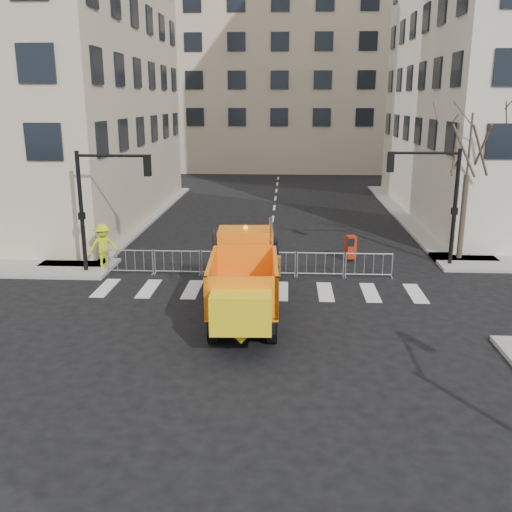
# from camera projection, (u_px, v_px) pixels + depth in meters

# --- Properties ---
(ground) EXTENTS (120.00, 120.00, 0.00)m
(ground) POSITION_uv_depth(u_px,v_px,m) (256.00, 347.00, 17.79)
(ground) COLOR black
(ground) RESTS_ON ground
(sidewalk_back) EXTENTS (64.00, 5.00, 0.15)m
(sidewalk_back) POSITION_uv_depth(u_px,v_px,m) (266.00, 268.00, 25.96)
(sidewalk_back) COLOR gray
(sidewalk_back) RESTS_ON ground
(building_far) EXTENTS (30.00, 18.00, 24.00)m
(building_far) POSITION_uv_depth(u_px,v_px,m) (281.00, 59.00, 64.70)
(building_far) COLOR tan
(building_far) RESTS_ON ground
(traffic_light_left) EXTENTS (0.18, 0.18, 5.40)m
(traffic_light_left) POSITION_uv_depth(u_px,v_px,m) (82.00, 214.00, 24.73)
(traffic_light_left) COLOR black
(traffic_light_left) RESTS_ON ground
(traffic_light_right) EXTENTS (0.18, 0.18, 5.40)m
(traffic_light_right) POSITION_uv_depth(u_px,v_px,m) (455.00, 209.00, 25.78)
(traffic_light_right) COLOR black
(traffic_light_right) RESTS_ON ground
(crowd_barriers) EXTENTS (12.60, 0.60, 1.10)m
(crowd_barriers) POSITION_uv_depth(u_px,v_px,m) (248.00, 263.00, 25.01)
(crowd_barriers) COLOR #9EA0A5
(crowd_barriers) RESTS_ON ground
(street_tree) EXTENTS (3.00, 3.00, 7.50)m
(street_tree) POSITION_uv_depth(u_px,v_px,m) (466.00, 183.00, 26.43)
(street_tree) COLOR #382B21
(street_tree) RESTS_ON ground
(plow_truck) EXTENTS (2.89, 8.81, 3.38)m
(plow_truck) POSITION_uv_depth(u_px,v_px,m) (244.00, 277.00, 19.81)
(plow_truck) COLOR black
(plow_truck) RESTS_ON ground
(cop_a) EXTENTS (0.81, 0.77, 1.87)m
(cop_a) POSITION_uv_depth(u_px,v_px,m) (274.00, 259.00, 24.27)
(cop_a) COLOR black
(cop_a) RESTS_ON ground
(cop_b) EXTENTS (1.03, 0.91, 1.76)m
(cop_b) POSITION_uv_depth(u_px,v_px,m) (215.00, 267.00, 23.20)
(cop_b) COLOR black
(cop_b) RESTS_ON ground
(cop_c) EXTENTS (1.03, 0.90, 1.67)m
(cop_c) POSITION_uv_depth(u_px,v_px,m) (217.00, 265.00, 23.64)
(cop_c) COLOR black
(cop_c) RESTS_ON ground
(worker) EXTENTS (1.51, 1.23, 2.03)m
(worker) POSITION_uv_depth(u_px,v_px,m) (103.00, 246.00, 25.44)
(worker) COLOR #BEDA19
(worker) RESTS_ON sidewalk_back
(newspaper_box) EXTENTS (0.56, 0.53, 1.10)m
(newspaper_box) POSITION_uv_depth(u_px,v_px,m) (350.00, 247.00, 27.15)
(newspaper_box) COLOR #AD220D
(newspaper_box) RESTS_ON sidewalk_back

